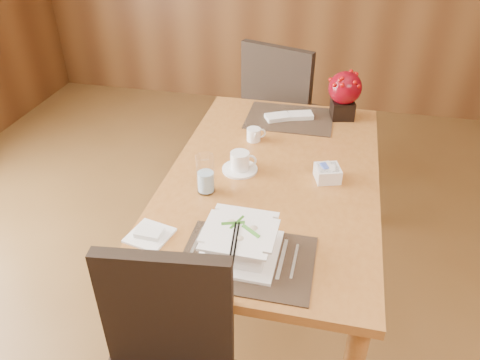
% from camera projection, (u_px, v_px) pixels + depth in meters
% --- Properties ---
extents(dining_table, '(0.90, 1.50, 0.75)m').
position_uv_depth(dining_table, '(272.00, 192.00, 2.09)').
color(dining_table, '#AC6B2F').
rests_on(dining_table, ground).
extents(placemat_near, '(0.45, 0.33, 0.01)m').
position_uv_depth(placemat_near, '(247.00, 260.00, 1.59)').
color(placemat_near, black).
rests_on(placemat_near, dining_table).
extents(placemat_far, '(0.45, 0.33, 0.01)m').
position_uv_depth(placemat_far, '(290.00, 118.00, 2.48)').
color(placemat_far, black).
rests_on(placemat_far, dining_table).
extents(soup_setting, '(0.27, 0.27, 0.11)m').
position_uv_depth(soup_setting, '(240.00, 242.00, 1.59)').
color(soup_setting, white).
rests_on(soup_setting, dining_table).
extents(coffee_cup, '(0.16, 0.16, 0.09)m').
position_uv_depth(coffee_cup, '(240.00, 163.00, 2.04)').
color(coffee_cup, white).
rests_on(coffee_cup, dining_table).
extents(water_glass, '(0.10, 0.10, 0.17)m').
position_uv_depth(water_glass, '(206.00, 174.00, 1.88)').
color(water_glass, white).
rests_on(water_glass, dining_table).
extents(creamer_jug, '(0.12, 0.12, 0.06)m').
position_uv_depth(creamer_jug, '(254.00, 135.00, 2.27)').
color(creamer_jug, white).
rests_on(creamer_jug, dining_table).
extents(sugar_caddy, '(0.13, 0.13, 0.06)m').
position_uv_depth(sugar_caddy, '(327.00, 173.00, 1.98)').
color(sugar_caddy, white).
rests_on(sugar_caddy, dining_table).
extents(berry_decor, '(0.17, 0.17, 0.25)m').
position_uv_depth(berry_decor, '(345.00, 92.00, 2.41)').
color(berry_decor, black).
rests_on(berry_decor, dining_table).
extents(napkins_far, '(0.27, 0.18, 0.02)m').
position_uv_depth(napkins_far, '(291.00, 116.00, 2.47)').
color(napkins_far, white).
rests_on(napkins_far, dining_table).
extents(bread_plate, '(0.17, 0.17, 0.01)m').
position_uv_depth(bread_plate, '(150.00, 235.00, 1.69)').
color(bread_plate, white).
rests_on(bread_plate, dining_table).
extents(far_chair, '(0.60, 0.60, 1.02)m').
position_uv_depth(far_chair, '(284.00, 110.00, 2.98)').
color(far_chair, black).
rests_on(far_chair, ground).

